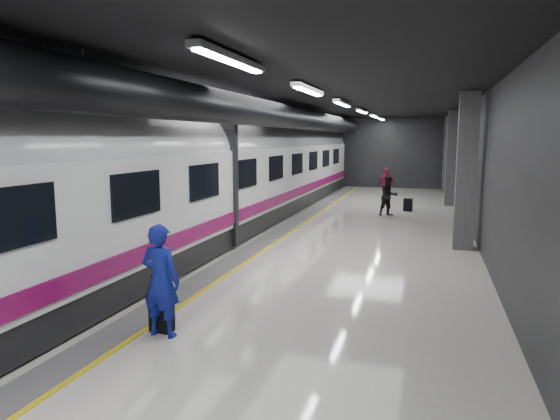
% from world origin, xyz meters
% --- Properties ---
extents(ground, '(40.00, 40.00, 0.00)m').
position_xyz_m(ground, '(0.00, 0.00, 0.00)').
color(ground, silver).
rests_on(ground, ground).
extents(platform_hall, '(10.02, 40.02, 4.51)m').
position_xyz_m(platform_hall, '(-0.29, 0.96, 3.54)').
color(platform_hall, black).
rests_on(platform_hall, ground).
extents(train, '(3.05, 38.00, 4.05)m').
position_xyz_m(train, '(-3.25, -0.00, 2.07)').
color(train, black).
rests_on(train, ground).
extents(traveler_main, '(0.71, 0.50, 1.86)m').
position_xyz_m(traveler_main, '(-0.55, -6.33, 0.93)').
color(traveler_main, '#172AAC').
rests_on(traveler_main, ground).
extents(suitcase_main, '(0.39, 0.27, 0.60)m').
position_xyz_m(suitcase_main, '(-0.65, -6.17, 0.30)').
color(suitcase_main, black).
rests_on(suitcase_main, ground).
extents(shoulder_bag, '(0.30, 0.19, 0.38)m').
position_xyz_m(shoulder_bag, '(-0.64, -6.17, 0.79)').
color(shoulder_bag, black).
rests_on(shoulder_bag, suitcase_main).
extents(traveler_far_a, '(1.02, 0.97, 1.66)m').
position_xyz_m(traveler_far_a, '(1.96, 7.69, 0.83)').
color(traveler_far_a, black).
rests_on(traveler_far_a, ground).
extents(traveler_far_b, '(1.08, 0.66, 1.72)m').
position_xyz_m(traveler_far_b, '(1.45, 12.40, 0.86)').
color(traveler_far_b, maroon).
rests_on(traveler_far_b, ground).
extents(suitcase_far, '(0.40, 0.28, 0.56)m').
position_xyz_m(suitcase_far, '(2.69, 9.33, 0.28)').
color(suitcase_far, black).
rests_on(suitcase_far, ground).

